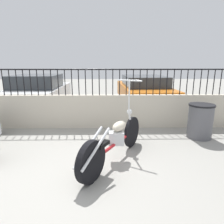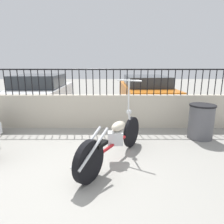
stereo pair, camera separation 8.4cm
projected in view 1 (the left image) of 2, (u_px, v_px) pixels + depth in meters
ground_plane at (65, 177)px, 3.21m from camera, size 40.00×40.00×0.00m
low_wall at (83, 111)px, 5.59m from camera, size 9.25×0.18×0.93m
fence_railing at (82, 77)px, 5.37m from camera, size 9.25×0.04×0.71m
motorcycle_red at (112, 142)px, 3.56m from camera, size 1.21×1.98×1.47m
trash_bin at (200, 121)px, 4.83m from camera, size 0.60×0.60×0.83m
car_white at (39, 92)px, 7.93m from camera, size 1.91×3.95×1.34m
car_orange at (143, 90)px, 8.39m from camera, size 1.95×4.48×1.28m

